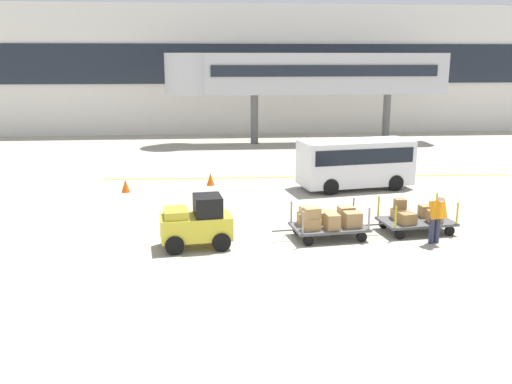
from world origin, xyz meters
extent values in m
plane|color=#A8A08E|center=(0.00, 0.00, 0.00)|extent=(120.00, 120.00, 0.00)
cube|color=yellow|center=(2.32, 9.12, 0.00)|extent=(19.50, 0.75, 0.01)
cube|color=silver|center=(0.00, 26.00, 4.64)|extent=(57.80, 2.40, 9.28)
cube|color=#1E232D|center=(0.00, 24.75, 5.10)|extent=(54.91, 0.12, 2.80)
cube|color=#B7B7BC|center=(4.97, 20.00, 4.53)|extent=(16.10, 2.20, 2.60)
cylinder|color=#B7B7BC|center=(-3.68, 20.00, 4.53)|extent=(3.00, 3.00, 2.60)
cube|color=#1E232D|center=(4.97, 18.86, 4.73)|extent=(14.49, 0.08, 0.70)
cylinder|color=#59595B|center=(0.54, 20.00, 1.61)|extent=(0.50, 0.50, 3.23)
cylinder|color=#59595B|center=(9.39, 20.00, 1.61)|extent=(0.50, 0.50, 3.23)
cube|color=gold|center=(-2.92, -0.63, 0.63)|extent=(2.22, 1.36, 0.70)
cube|color=black|center=(-2.56, -0.59, 1.28)|extent=(0.92, 1.08, 0.60)
cube|color=gold|center=(-3.49, -0.71, 1.10)|extent=(0.81, 1.02, 0.24)
cylinder|color=black|center=(-3.66, -0.20, 0.28)|extent=(0.58, 0.25, 0.56)
cylinder|color=black|center=(-3.53, -1.24, 0.28)|extent=(0.58, 0.25, 0.56)
cylinder|color=black|center=(-2.31, -0.03, 0.28)|extent=(0.58, 0.25, 0.56)
cylinder|color=black|center=(-2.18, -1.07, 0.28)|extent=(0.58, 0.25, 0.56)
cube|color=#4C4C4F|center=(1.25, -0.11, 0.36)|extent=(2.46, 1.68, 0.08)
cylinder|color=gray|center=(0.11, 0.40, 0.75)|extent=(0.06, 0.06, 0.70)
cylinder|color=gray|center=(0.28, -0.88, 0.75)|extent=(0.06, 0.06, 0.70)
cylinder|color=gray|center=(2.21, 0.67, 0.75)|extent=(0.06, 0.06, 0.70)
cylinder|color=gray|center=(2.38, -0.61, 0.75)|extent=(0.06, 0.06, 0.70)
cylinder|color=black|center=(0.31, 0.38, 0.16)|extent=(0.33, 0.14, 0.32)
cylinder|color=black|center=(0.46, -0.80, 0.16)|extent=(0.33, 0.14, 0.32)
cylinder|color=black|center=(2.03, 0.59, 0.16)|extent=(0.33, 0.14, 0.32)
cylinder|color=black|center=(2.18, -0.59, 0.16)|extent=(0.33, 0.14, 0.32)
cylinder|color=#333333|center=(-0.24, -0.29, 0.34)|extent=(0.70, 0.14, 0.05)
cube|color=#A87F4C|center=(0.55, 0.09, 0.60)|extent=(0.54, 0.52, 0.40)
cube|color=#A87F4C|center=(0.63, -0.47, 0.59)|extent=(0.54, 0.46, 0.37)
cube|color=#9E7A4C|center=(1.22, 0.25, 0.59)|extent=(0.65, 0.57, 0.38)
cube|color=#9E7A4C|center=(1.27, -0.45, 0.64)|extent=(0.45, 0.55, 0.48)
cube|color=tan|center=(1.87, 0.24, 0.66)|extent=(0.54, 0.49, 0.52)
cube|color=#9E7A4C|center=(1.94, -0.29, 0.64)|extent=(0.56, 0.51, 0.48)
cube|color=tan|center=(0.55, 0.09, 0.90)|extent=(0.47, 0.39, 0.21)
cube|color=#A87F4C|center=(0.63, -0.47, 0.94)|extent=(0.53, 0.42, 0.33)
cube|color=#4C4C4F|center=(4.22, 0.27, 0.36)|extent=(2.46, 1.68, 0.08)
cylinder|color=gold|center=(3.09, 0.78, 0.75)|extent=(0.06, 0.06, 0.70)
cylinder|color=gold|center=(3.25, -0.50, 0.75)|extent=(0.06, 0.06, 0.70)
cylinder|color=gold|center=(5.19, 1.04, 0.75)|extent=(0.06, 0.06, 0.70)
cylinder|color=gold|center=(5.35, -0.23, 0.75)|extent=(0.06, 0.06, 0.70)
cylinder|color=black|center=(3.29, 0.75, 0.16)|extent=(0.33, 0.14, 0.32)
cylinder|color=black|center=(3.44, -0.43, 0.16)|extent=(0.33, 0.14, 0.32)
cylinder|color=black|center=(5.00, 0.97, 0.16)|extent=(0.33, 0.14, 0.32)
cylinder|color=black|center=(5.15, -0.21, 0.16)|extent=(0.33, 0.14, 0.32)
cylinder|color=#333333|center=(2.73, 0.08, 0.34)|extent=(0.70, 0.14, 0.05)
cube|color=tan|center=(3.73, 0.50, 0.57)|extent=(0.46, 0.52, 0.33)
cube|color=olive|center=(3.76, -0.15, 0.58)|extent=(0.58, 0.52, 0.36)
cube|color=#A87F4C|center=(4.70, 0.65, 0.59)|extent=(0.51, 0.43, 0.39)
cube|color=#A87F4C|center=(4.72, 0.00, 0.59)|extent=(0.44, 0.43, 0.39)
cube|color=olive|center=(3.73, 0.50, 0.90)|extent=(0.37, 0.31, 0.34)
cylinder|color=#2D334C|center=(4.27, -0.89, 0.41)|extent=(0.16, 0.16, 0.82)
cylinder|color=#2D334C|center=(4.46, -0.84, 0.41)|extent=(0.16, 0.16, 0.82)
cube|color=orange|center=(4.39, -0.97, 1.09)|extent=(0.49, 0.51, 0.61)
sphere|color=beige|center=(4.42, -1.08, 1.45)|extent=(0.22, 0.22, 0.22)
cube|color=silver|center=(3.83, 6.68, 1.15)|extent=(5.06, 2.70, 1.90)
cube|color=black|center=(3.83, 6.68, 1.55)|extent=(4.68, 2.67, 0.64)
cylinder|color=black|center=(2.51, 5.57, 0.34)|extent=(0.71, 0.35, 0.68)
cylinder|color=black|center=(5.45, 6.08, 0.34)|extent=(0.71, 0.35, 0.68)
cone|color=#EA590F|center=(-6.03, 6.73, 0.28)|extent=(0.36, 0.36, 0.55)
cone|color=#EA590F|center=(-2.43, 7.77, 0.28)|extent=(0.36, 0.36, 0.55)
camera|label=1|loc=(-2.50, -16.88, 5.59)|focal=39.57mm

